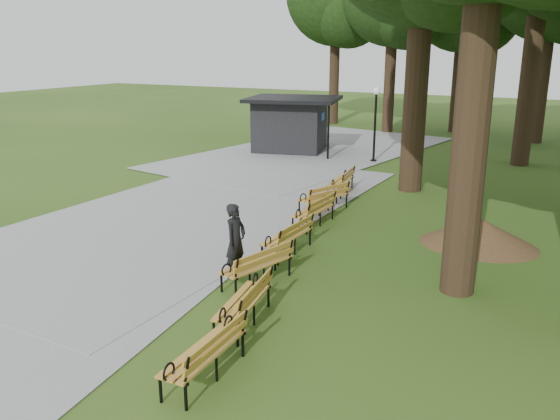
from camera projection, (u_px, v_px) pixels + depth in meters
The scene contains 13 objects.
ground at pixel (257, 261), 13.82m from camera, with size 100.00×100.00×0.00m, color #2D4F16.
path at pixel (193, 209), 18.13m from camera, with size 12.00×38.00×0.06m, color gray.
person at pixel (236, 240), 12.73m from camera, with size 0.61×0.40×1.68m, color black.
kiosk at pixel (290, 124), 27.86m from camera, with size 4.19×3.64×2.62m, color black, non-canonical shape.
lamp_post at pixel (376, 109), 24.89m from camera, with size 0.32×0.32×3.27m.
dirt_mound at pixel (479, 232), 14.84m from camera, with size 2.50×2.50×0.73m, color #47301C.
bench_0 at pixel (204, 353), 8.87m from camera, with size 1.90×0.64×0.88m, color #BD812B, non-canonical shape.
bench_1 at pixel (243, 302), 10.62m from camera, with size 1.90×0.64×0.88m, color #BD812B, non-canonical shape.
bench_2 at pixel (256, 265), 12.42m from camera, with size 1.90×0.64×0.88m, color #BD812B, non-canonical shape.
bench_3 at pixel (287, 237), 14.24m from camera, with size 1.90×0.64×0.88m, color #BD812B, non-canonical shape.
bench_4 at pixel (313, 211), 16.47m from camera, with size 1.90×0.64×0.88m, color #BD812B, non-canonical shape.
bench_5 at pixel (323, 197), 17.95m from camera, with size 1.90×0.64×0.88m, color #BD812B, non-canonical shape.
bench_6 at pixel (341, 181), 19.99m from camera, with size 1.90×0.64×0.88m, color #BD812B, non-canonical shape.
Camera 1 is at (6.39, -11.27, 5.01)m, focal length 36.90 mm.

